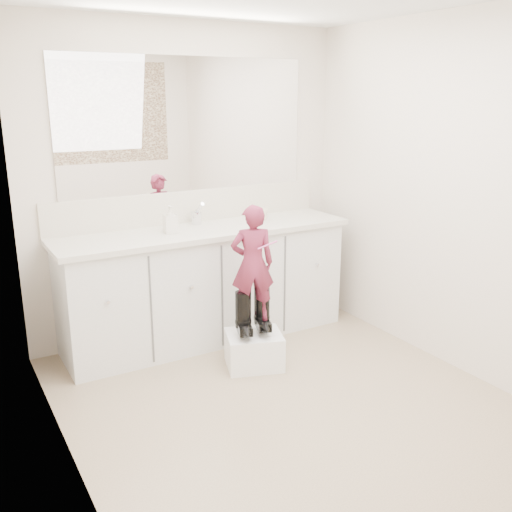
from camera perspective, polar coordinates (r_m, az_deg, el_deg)
floor at (r=3.66m, az=3.68°, el=-14.77°), size 3.00×3.00×0.00m
wall_back at (r=4.52m, az=-6.75°, el=7.30°), size 2.60×0.00×2.60m
wall_left at (r=2.73m, az=-19.18°, el=0.90°), size 0.00×3.00×3.00m
wall_right at (r=4.09m, az=19.40°, el=5.61°), size 0.00×3.00×3.00m
vanity_cabinet at (r=4.46m, az=-5.01°, el=-3.03°), size 2.20×0.55×0.85m
countertop at (r=4.32m, az=-5.07°, el=2.50°), size 2.28×0.58×0.04m
backsplash at (r=4.54m, az=-6.60°, el=4.97°), size 2.28×0.03×0.25m
mirror at (r=4.47m, az=-6.87°, el=12.87°), size 2.00×0.02×1.00m
faucet at (r=4.45m, az=-6.00°, el=3.80°), size 0.08×0.08×0.10m
cup at (r=4.60m, az=0.64°, el=4.21°), size 0.12×0.12×0.09m
soap_bottle at (r=4.18m, az=-8.59°, el=3.64°), size 0.10×0.10×0.20m
step_stool at (r=4.09m, az=-0.20°, el=-9.36°), size 0.47×0.43×0.24m
boot_left at (r=3.96m, az=-1.30°, el=-5.80°), size 0.18×0.24×0.32m
boot_right at (r=4.03m, az=0.58°, el=-5.40°), size 0.18×0.24×0.32m
toddler at (r=3.88m, az=-0.36°, el=-0.78°), size 0.35×0.28×0.82m
toothbrush at (r=3.81m, az=1.15°, el=1.11°), size 0.13×0.06×0.06m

